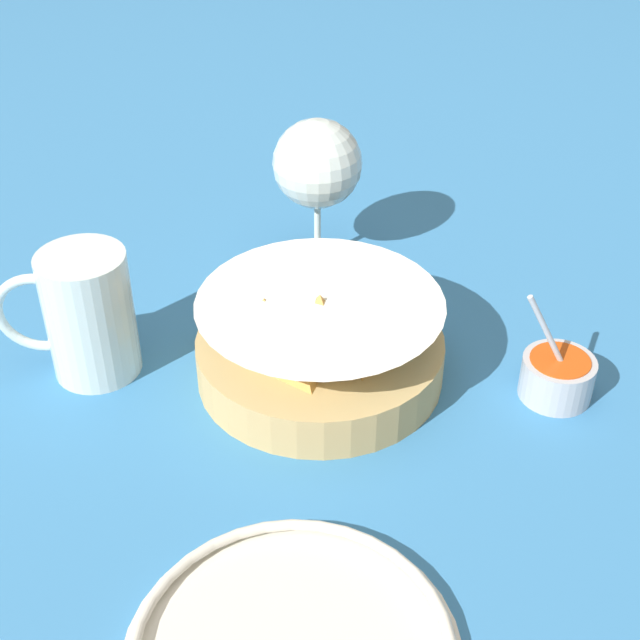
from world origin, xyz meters
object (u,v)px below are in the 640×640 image
object	(u,v)px
food_basket	(321,343)
beer_mug	(88,319)
wine_glass	(317,168)
sauce_cup	(557,375)

from	to	relation	value
food_basket	beer_mug	xyz separation A→B (m)	(0.20, -0.02, 0.02)
food_basket	beer_mug	distance (m)	0.20
food_basket	wine_glass	size ratio (longest dim) A/B	1.38
sauce_cup	wine_glass	world-z (taller)	wine_glass
food_basket	wine_glass	distance (m)	0.21
sauce_cup	food_basket	bearing A→B (deg)	-9.03
food_basket	wine_glass	bearing A→B (deg)	-90.75
food_basket	sauce_cup	bearing A→B (deg)	170.97
food_basket	beer_mug	bearing A→B (deg)	-4.67
food_basket	wine_glass	world-z (taller)	wine_glass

